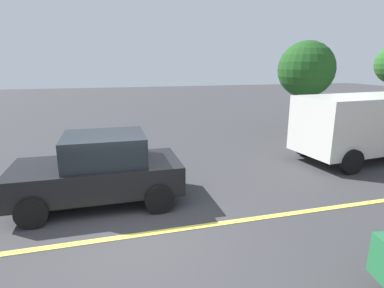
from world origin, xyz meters
name	(u,v)px	position (x,y,z in m)	size (l,w,h in m)	color
ground_plane	(132,236)	(0.00, 0.00, 0.00)	(80.00, 80.00, 0.00)	#38383A
lane_marking_centre	(271,216)	(3.00, 0.00, 0.01)	(28.00, 0.16, 0.01)	#E0D14C
white_van	(371,123)	(8.38, 3.00, 1.27)	(5.36, 2.65, 2.20)	silver
car_black_mid_road	(100,169)	(-0.55, 1.77, 0.82)	(3.82, 2.05, 1.66)	black
tree_centre_verge	(306,70)	(8.74, 7.40, 2.94)	(2.58, 2.58, 4.27)	#513823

